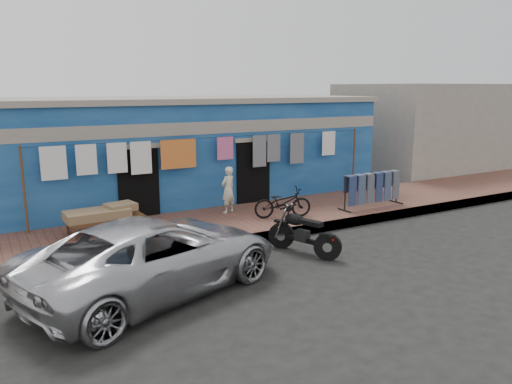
% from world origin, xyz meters
% --- Properties ---
extents(ground, '(80.00, 80.00, 0.00)m').
position_xyz_m(ground, '(0.00, 0.00, 0.00)').
color(ground, black).
rests_on(ground, ground).
extents(sidewalk, '(28.00, 3.00, 0.25)m').
position_xyz_m(sidewalk, '(0.00, 3.00, 0.12)').
color(sidewalk, brown).
rests_on(sidewalk, ground).
extents(curb, '(28.00, 0.10, 0.25)m').
position_xyz_m(curb, '(0.00, 1.55, 0.12)').
color(curb, gray).
rests_on(curb, ground).
extents(building, '(12.20, 5.20, 3.36)m').
position_xyz_m(building, '(-0.00, 6.99, 1.69)').
color(building, navy).
rests_on(building, ground).
extents(neighbor_right, '(6.00, 5.00, 3.80)m').
position_xyz_m(neighbor_right, '(11.00, 7.00, 1.90)').
color(neighbor_right, '#9E9384').
rests_on(neighbor_right, ground).
extents(clothesline, '(10.06, 0.06, 2.10)m').
position_xyz_m(clothesline, '(-0.43, 4.25, 1.81)').
color(clothesline, brown).
rests_on(clothesline, sidewalk).
extents(car, '(5.53, 3.83, 1.42)m').
position_xyz_m(car, '(-3.26, -0.05, 0.71)').
color(car, '#BCBCC1').
rests_on(car, ground).
extents(seated_person, '(0.55, 0.46, 1.29)m').
position_xyz_m(seated_person, '(0.07, 3.70, 0.90)').
color(seated_person, beige).
rests_on(seated_person, sidewalk).
extents(bicycle, '(1.62, 0.97, 0.99)m').
position_xyz_m(bicycle, '(1.10, 2.50, 0.75)').
color(bicycle, black).
rests_on(bicycle, sidewalk).
extents(motorcycle, '(1.58, 1.96, 1.04)m').
position_xyz_m(motorcycle, '(0.30, 0.35, 0.52)').
color(motorcycle, black).
rests_on(motorcycle, ground).
extents(charpoy, '(1.96, 1.10, 0.63)m').
position_xyz_m(charpoy, '(-3.35, 3.41, 0.56)').
color(charpoy, brown).
rests_on(charpoy, sidewalk).
extents(jeans_rack, '(2.17, 0.56, 1.03)m').
position_xyz_m(jeans_rack, '(4.01, 2.25, 0.77)').
color(jeans_rack, black).
rests_on(jeans_rack, sidewalk).
extents(litter_a, '(0.20, 0.16, 0.09)m').
position_xyz_m(litter_a, '(0.17, 1.11, 0.04)').
color(litter_a, silver).
rests_on(litter_a, ground).
extents(litter_b, '(0.23, 0.22, 0.09)m').
position_xyz_m(litter_b, '(0.45, 1.20, 0.05)').
color(litter_b, silver).
rests_on(litter_b, ground).
extents(litter_c, '(0.17, 0.20, 0.08)m').
position_xyz_m(litter_c, '(0.88, 1.06, 0.04)').
color(litter_c, silver).
rests_on(litter_c, ground).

